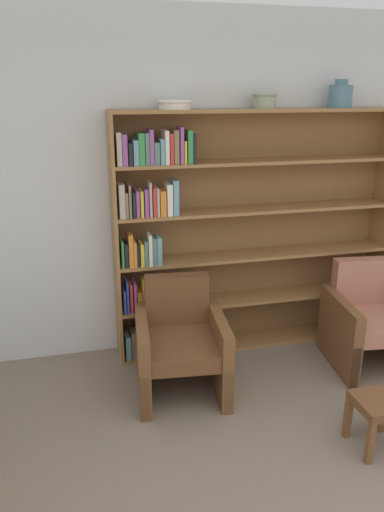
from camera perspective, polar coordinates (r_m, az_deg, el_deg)
The scene contains 8 objects.
wall_back at distance 4.26m, azimuth 5.66°, elevation 8.07°, with size 12.00×0.06×2.75m.
bookshelf at distance 4.14m, azimuth 4.45°, elevation 2.76°, with size 2.37×0.30×2.00m.
bowl_olive at distance 3.84m, azimuth -1.97°, elevation 16.98°, with size 0.26×0.26×0.07m.
bowl_copper at distance 4.05m, azimuth 8.30°, elevation 17.26°, with size 0.20×0.20×0.12m.
vase_tall at distance 4.33m, azimuth 16.60°, elevation 17.17°, with size 0.19×0.19×0.22m.
armchair_leather at distance 3.72m, azimuth -1.32°, elevation -9.96°, with size 0.71×0.74×0.82m.
armchair_cushioned at distance 4.31m, azimuth 19.74°, elevation -6.95°, with size 0.72×0.75×0.82m.
footstool at distance 3.41m, azimuth 20.57°, elevation -16.11°, with size 0.29×0.29×0.34m.
Camera 1 is at (-1.42, -1.11, 2.13)m, focal length 35.00 mm.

